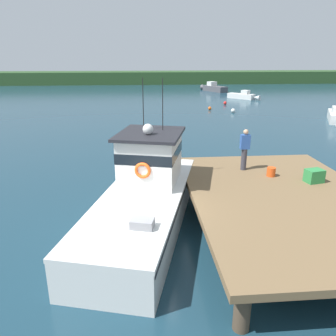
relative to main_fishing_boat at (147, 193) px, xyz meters
The scene contains 12 objects.
ground_plane 1.51m from the main_fishing_boat, 107.84° to the right, with size 200.00×200.00×0.00m, color #193847.
dock 4.58m from the main_fishing_boat, 13.56° to the right, with size 6.00×9.00×1.20m.
main_fishing_boat is the anchor object (origin of this frame).
crate_stack_near_edge 6.01m from the main_fishing_boat, ahead, with size 0.60×0.44×0.47m, color #2D8442.
bait_bucket 4.77m from the main_fishing_boat, ahead, with size 0.32×0.32×0.34m, color #E04C19.
deckhand_by_the_boat 4.33m from the main_fishing_boat, 22.50° to the left, with size 0.36×0.22×1.63m.
moored_boat_far_left 45.48m from the main_fishing_boat, 74.94° to the left, with size 3.60×5.81×1.50m.
moored_boat_outer_mooring 36.25m from the main_fishing_boat, 67.85° to the left, with size 3.80×3.93×1.16m.
mooring_buoy_channel_marker 24.34m from the main_fishing_boat, 67.63° to the left, with size 0.43×0.43×0.43m, color silver.
mooring_buoy_outer 25.57m from the main_fishing_boat, 73.48° to the left, with size 0.36×0.36×0.36m, color #EA5B19.
mooring_buoy_spare_mooring 30.11m from the main_fishing_boat, 70.77° to the left, with size 0.38×0.38×0.38m, color red.
far_shoreline 60.93m from the main_fishing_boat, 90.33° to the left, with size 120.00×8.00×2.40m, color #284723.
Camera 1 is at (0.19, -9.54, 5.51)m, focal length 35.44 mm.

